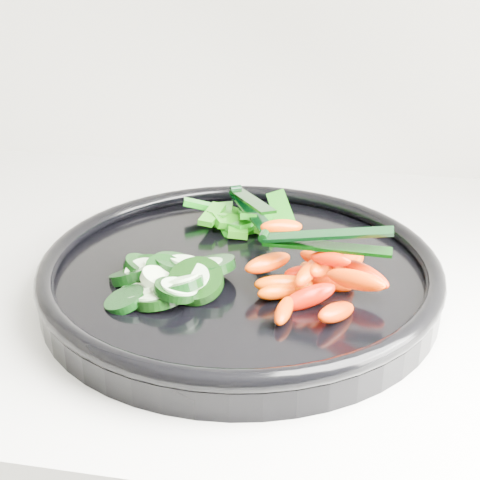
# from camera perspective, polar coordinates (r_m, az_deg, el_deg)

# --- Properties ---
(veggie_tray) EXTENTS (0.49, 0.49, 0.04)m
(veggie_tray) POSITION_cam_1_polar(r_m,az_deg,el_deg) (0.63, 0.00, -2.84)
(veggie_tray) COLOR black
(veggie_tray) RESTS_ON counter
(cucumber_pile) EXTENTS (0.13, 0.12, 0.04)m
(cucumber_pile) POSITION_cam_1_polar(r_m,az_deg,el_deg) (0.60, -6.39, -3.22)
(cucumber_pile) COLOR black
(cucumber_pile) RESTS_ON veggie_tray
(carrot_pile) EXTENTS (0.13, 0.15, 0.05)m
(carrot_pile) POSITION_cam_1_polar(r_m,az_deg,el_deg) (0.59, 6.45, -2.99)
(carrot_pile) COLOR #EB1100
(carrot_pile) RESTS_ON veggie_tray
(pepper_pile) EXTENTS (0.13, 0.10, 0.04)m
(pepper_pile) POSITION_cam_1_polar(r_m,az_deg,el_deg) (0.72, 0.36, 1.83)
(pepper_pile) COLOR #0F6E0A
(pepper_pile) RESTS_ON veggie_tray
(tong_carrot) EXTENTS (0.11, 0.02, 0.02)m
(tong_carrot) POSITION_cam_1_polar(r_m,az_deg,el_deg) (0.57, 7.08, -0.02)
(tong_carrot) COLOR black
(tong_carrot) RESTS_ON carrot_pile
(tong_pepper) EXTENTS (0.07, 0.11, 0.02)m
(tong_pepper) POSITION_cam_1_polar(r_m,az_deg,el_deg) (0.70, 0.87, 3.04)
(tong_pepper) COLOR black
(tong_pepper) RESTS_ON pepper_pile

